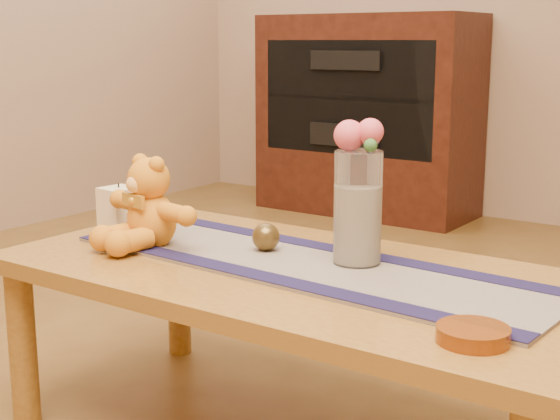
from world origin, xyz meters
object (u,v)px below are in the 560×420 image
Objects in this scene: pillar_candle at (119,207)px; amber_dish at (473,335)px; teddy_bear at (151,202)px; bronze_ball at (266,237)px; glass_vase at (358,208)px.

amber_dish is at bearing -12.34° from pillar_candle.
pillar_candle is (-0.21, 0.09, -0.05)m from teddy_bear.
pillar_candle reaches higher than bronze_ball.
pillar_candle is at bearing 167.66° from amber_dish.
pillar_candle is 0.84× the size of amber_dish.
bronze_ball is at bearing 157.35° from amber_dish.
glass_vase is (0.72, 0.05, 0.08)m from pillar_candle.
glass_vase is at bearing 7.60° from bronze_ball.
amber_dish is (0.40, -0.30, -0.12)m from glass_vase.
bronze_ball is 0.53× the size of amber_dish.
pillar_candle is at bearing 167.92° from teddy_bear.
bronze_ball is 0.69m from amber_dish.
teddy_bear is 2.45× the size of amber_dish.
glass_vase is at bearing 143.43° from amber_dish.
teddy_bear is at bearing -158.36° from bronze_ball.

